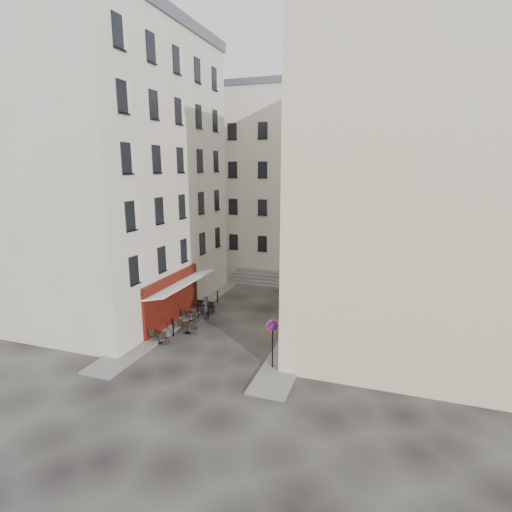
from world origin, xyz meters
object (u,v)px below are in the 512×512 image
at_px(bistro_table_b, 188,327).
at_px(bistro_table_a, 159,336).
at_px(pedestrian, 206,308).
at_px(no_parking_sign, 273,335).

bearing_deg(bistro_table_b, bistro_table_a, -116.69).
relative_size(bistro_table_b, pedestrian, 0.77).
height_order(no_parking_sign, bistro_table_a, no_parking_sign).
height_order(bistro_table_b, pedestrian, pedestrian).
distance_m(bistro_table_a, pedestrian, 4.78).
bearing_deg(bistro_table_a, pedestrian, 78.36).
height_order(bistro_table_a, bistro_table_b, bistro_table_b).
xyz_separation_m(bistro_table_b, pedestrian, (-0.00, 2.75, 0.38)).
distance_m(no_parking_sign, bistro_table_a, 7.78).
height_order(no_parking_sign, bistro_table_b, no_parking_sign).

